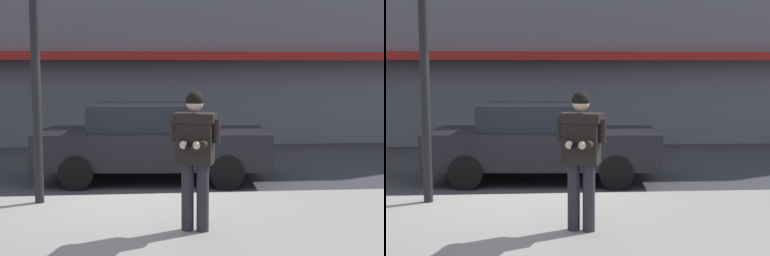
% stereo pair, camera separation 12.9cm
% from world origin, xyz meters
% --- Properties ---
extents(ground_plane, '(80.00, 80.00, 0.00)m').
position_xyz_m(ground_plane, '(0.00, 0.00, 0.00)').
color(ground_plane, '#333338').
extents(sidewalk, '(32.00, 5.30, 0.14)m').
position_xyz_m(sidewalk, '(1.00, -2.85, 0.07)').
color(sidewalk, gray).
rests_on(sidewalk, ground).
extents(curb_paint_line, '(28.00, 0.12, 0.01)m').
position_xyz_m(curb_paint_line, '(1.00, 0.05, 0.00)').
color(curb_paint_line, silver).
rests_on(curb_paint_line, ground).
extents(parked_sedan_mid, '(4.62, 2.18, 1.54)m').
position_xyz_m(parked_sedan_mid, '(0.27, 1.57, 0.79)').
color(parked_sedan_mid, black).
rests_on(parked_sedan_mid, ground).
extents(man_texting_on_phone, '(0.62, 0.64, 1.81)m').
position_xyz_m(man_texting_on_phone, '(0.76, -2.34, 1.25)').
color(man_texting_on_phone, '#23232B').
rests_on(man_texting_on_phone, sidewalk).
extents(street_lamp_post, '(0.36, 0.36, 4.88)m').
position_xyz_m(street_lamp_post, '(-1.53, -0.65, 3.14)').
color(street_lamp_post, black).
rests_on(street_lamp_post, sidewalk).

